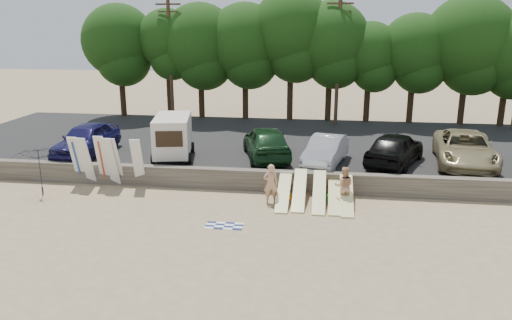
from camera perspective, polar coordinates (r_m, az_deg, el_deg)
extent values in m
plane|color=tan|center=(21.09, 4.16, -6.28)|extent=(120.00, 120.00, 0.00)
cube|color=#6B6356|center=(23.74, 4.67, -2.48)|extent=(44.00, 0.50, 1.00)
cube|color=#282828|center=(30.99, 5.47, 1.52)|extent=(44.00, 14.50, 0.70)
cylinder|color=#382616|center=(40.31, -15.01, 7.64)|extent=(0.44, 0.44, 3.88)
sphere|color=#244A15|center=(40.00, -15.40, 13.01)|extent=(5.51, 5.51, 5.51)
cylinder|color=#382616|center=(39.08, -9.84, 7.78)|extent=(0.44, 0.44, 3.98)
sphere|color=#244A15|center=(38.76, -10.11, 13.48)|extent=(4.46, 4.46, 4.46)
cylinder|color=#382616|center=(38.66, -6.26, 7.69)|extent=(0.44, 0.44, 3.79)
sphere|color=#244A15|center=(38.33, -6.43, 13.18)|extent=(5.86, 5.86, 5.86)
cylinder|color=#382616|center=(37.98, -1.22, 7.68)|extent=(0.44, 0.44, 3.85)
sphere|color=#244A15|center=(37.65, -1.26, 13.36)|extent=(5.68, 5.68, 5.68)
cylinder|color=#382616|center=(37.56, 3.92, 7.97)|extent=(0.44, 0.44, 4.38)
sphere|color=#244A15|center=(37.24, 4.04, 14.52)|extent=(5.92, 5.92, 5.92)
cylinder|color=#382616|center=(37.51, 8.29, 7.49)|extent=(0.44, 0.44, 3.94)
sphere|color=#244A15|center=(37.17, 8.52, 13.38)|extent=(5.60, 5.60, 5.60)
cylinder|color=#382616|center=(37.67, 12.57, 6.88)|extent=(0.44, 0.44, 3.37)
sphere|color=#244A15|center=(37.34, 12.87, 11.88)|extent=(4.40, 4.40, 4.40)
cylinder|color=#382616|center=(38.04, 17.27, 6.77)|extent=(0.44, 0.44, 3.55)
sphere|color=#244A15|center=(37.71, 17.69, 11.98)|extent=(5.03, 5.03, 5.03)
cylinder|color=#382616|center=(38.76, 22.55, 6.73)|extent=(0.44, 0.44, 3.94)
sphere|color=#244A15|center=(38.44, 23.15, 12.39)|extent=(6.34, 6.34, 6.34)
cylinder|color=#382616|center=(39.17, 26.38, 6.06)|extent=(0.44, 0.44, 3.51)
sphere|color=#244A15|center=(38.85, 27.00, 11.05)|extent=(5.55, 5.55, 5.55)
cylinder|color=#473321|center=(37.35, -9.75, 11.30)|extent=(0.26, 0.26, 9.00)
cube|color=#473321|center=(37.28, -10.03, 17.13)|extent=(1.80, 0.12, 0.12)
cube|color=#473321|center=(37.26, -9.99, 16.37)|extent=(1.50, 0.10, 0.10)
cylinder|color=#473321|center=(35.66, 9.35, 11.13)|extent=(0.26, 0.26, 9.00)
cube|color=#473321|center=(35.58, 9.63, 17.24)|extent=(1.80, 0.12, 0.12)
cube|color=#473321|center=(35.57, 9.59, 16.43)|extent=(1.50, 0.10, 0.10)
cube|color=beige|center=(27.00, -9.49, 2.87)|extent=(2.47, 3.87, 1.97)
cube|color=black|center=(25.20, -9.91, 2.37)|extent=(1.33, 0.30, 0.81)
cylinder|color=black|center=(26.23, -11.69, 0.13)|extent=(0.29, 0.62, 0.59)
cylinder|color=black|center=(26.03, -7.58, 0.20)|extent=(0.29, 0.62, 0.59)
cylinder|color=black|center=(28.46, -11.06, 1.37)|extent=(0.29, 0.62, 0.59)
cylinder|color=black|center=(28.28, -7.27, 1.45)|extent=(0.29, 0.62, 0.59)
imported|color=#161549|center=(28.91, -18.81, 2.23)|extent=(2.27, 5.23, 1.76)
imported|color=black|center=(26.71, 1.19, 2.05)|extent=(3.41, 5.60, 1.78)
imported|color=#AAABAF|center=(25.79, 7.98, 1.05)|extent=(2.54, 4.72, 1.48)
imported|color=black|center=(26.48, 15.60, 1.30)|extent=(3.85, 5.49, 1.74)
imported|color=#998C61|center=(27.68, 22.78, 1.20)|extent=(3.54, 6.37, 1.69)
cube|color=white|center=(26.00, -19.76, -0.02)|extent=(0.50, 0.79, 2.51)
cube|color=white|center=(25.64, -18.79, -0.15)|extent=(0.58, 0.85, 2.51)
cube|color=white|center=(25.46, -17.18, -0.06)|extent=(0.52, 0.59, 2.56)
cube|color=white|center=(25.11, -16.21, -0.24)|extent=(0.59, 0.80, 2.52)
cube|color=white|center=(25.14, -15.75, -0.20)|extent=(0.60, 0.86, 2.51)
cube|color=white|center=(24.69, -13.33, -0.32)|extent=(0.58, 0.87, 2.50)
cube|color=#F4EF99|center=(22.31, 3.17, -3.63)|extent=(0.56, 2.87, 1.01)
cube|color=#F4EF99|center=(22.37, 4.98, -3.42)|extent=(0.56, 2.82, 1.15)
cube|color=#F4EF99|center=(22.18, 7.24, -3.63)|extent=(0.56, 2.81, 1.17)
cube|color=#F4EF99|center=(22.33, 8.98, -4.04)|extent=(0.56, 2.92, 0.83)
cube|color=#F4EF99|center=(22.16, 10.32, -3.97)|extent=(0.56, 2.86, 1.03)
imported|color=tan|center=(22.10, 1.69, -2.72)|extent=(0.73, 0.56, 1.80)
imported|color=tan|center=(22.17, 10.01, -2.96)|extent=(0.86, 0.67, 1.76)
cube|color=#23832B|center=(22.76, 7.94, -4.29)|extent=(0.47, 0.43, 0.32)
cube|color=orange|center=(22.80, 3.84, -4.27)|extent=(0.32, 0.27, 0.22)
plane|color=white|center=(20.00, -3.66, -7.50)|extent=(1.53, 1.53, 0.00)
imported|color=black|center=(25.10, -23.29, -1.18)|extent=(3.48, 3.47, 2.30)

